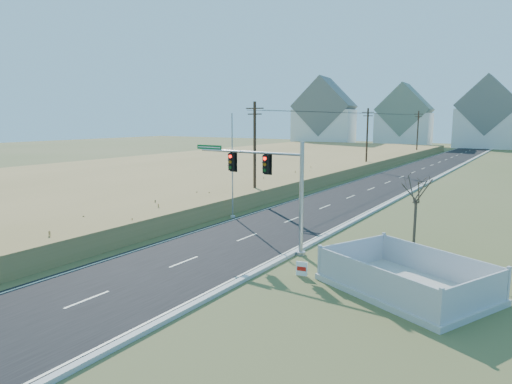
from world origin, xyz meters
name	(u,v)px	position (x,y,z in m)	size (l,w,h in m)	color
ground	(208,254)	(0.00, 0.00, 0.00)	(260.00, 260.00, 0.00)	#4B5328
road	(420,170)	(0.00, 50.00, 0.03)	(8.00, 180.00, 0.06)	black
curb	(450,171)	(4.15, 50.00, 0.09)	(0.30, 180.00, 0.18)	#B2AFA8
reed_marsh	(247,163)	(-24.00, 40.00, 0.65)	(38.00, 110.00, 1.30)	#A4804A
utility_pole_near	(255,150)	(-6.50, 15.00, 4.68)	(1.80, 0.26, 9.00)	#422D1E
utility_pole_mid	(367,138)	(-6.50, 45.00, 4.68)	(1.80, 0.26, 9.00)	#422D1E
utility_pole_far	(418,133)	(-6.50, 75.00, 4.68)	(1.80, 0.26, 9.00)	#422D1E
condo_nw	(324,118)	(-38.00, 100.00, 7.70)	(17.69, 13.38, 19.05)	silver
condo_nnw	(404,121)	(-18.00, 108.00, 6.94)	(14.93, 11.17, 17.03)	silver
condo_n	(488,118)	(2.00, 112.00, 7.61)	(15.27, 10.20, 18.54)	silver
traffic_signal_mast	(274,182)	(2.68, 2.72, 3.95)	(7.89, 0.73, 6.28)	#9EA0A5
fence_enclosure	(406,285)	(10.88, 0.23, 0.30)	(8.10, 7.04, 1.56)	#B7B5AD
open_sign	(302,269)	(6.13, -0.46, 0.37)	(0.56, 0.15, 0.69)	white
flagpole	(232,177)	(-4.30, 8.46, 3.16)	(0.36, 0.36, 7.91)	#B7B5AD
bare_tree	(417,188)	(9.95, 5.30, 3.89)	(1.82, 1.82, 4.83)	#4C3F33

